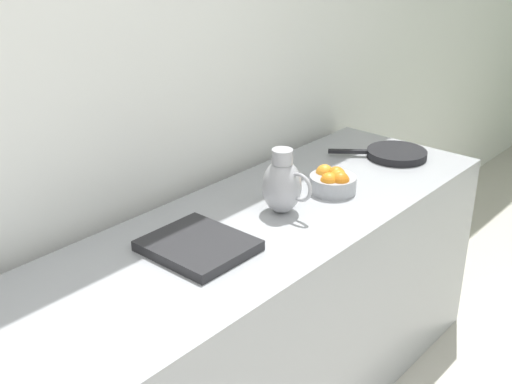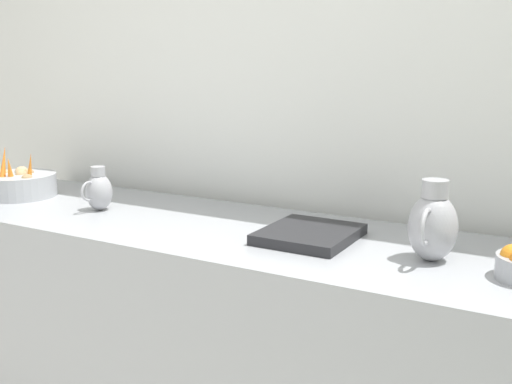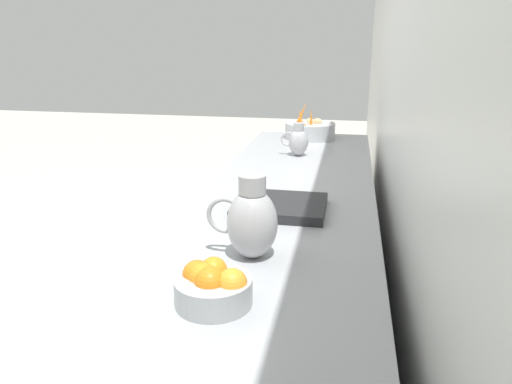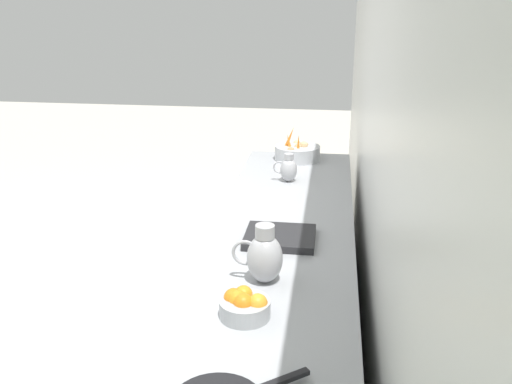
{
  "view_description": "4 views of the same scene",
  "coord_description": "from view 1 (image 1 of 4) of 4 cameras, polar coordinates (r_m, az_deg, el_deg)",
  "views": [
    {
      "loc": [
        -0.06,
        -1.08,
        1.96
      ],
      "look_at": [
        -1.33,
        0.39,
        1.1
      ],
      "focal_mm": 45.47,
      "sensor_mm": 36.0,
      "label": 1
    },
    {
      "loc": [
        0.37,
        1.09,
        1.48
      ],
      "look_at": [
        -1.4,
        0.09,
        1.05
      ],
      "focal_mm": 42.53,
      "sensor_mm": 36.0,
      "label": 2
    },
    {
      "loc": [
        -1.72,
        1.99,
        1.51
      ],
      "look_at": [
        -1.4,
        0.35,
        0.98
      ],
      "focal_mm": 34.12,
      "sensor_mm": 36.0,
      "label": 3
    },
    {
      "loc": [
        -1.71,
        2.8,
        2.03
      ],
      "look_at": [
        -1.34,
        0.13,
        1.09
      ],
      "focal_mm": 40.04,
      "sensor_mm": 36.0,
      "label": 4
    }
  ],
  "objects": [
    {
      "name": "tile_wall_left",
      "position": [
        2.61,
        -6.53,
        13.56
      ],
      "size": [
        0.1,
        8.43,
        3.0
      ],
      "primitive_type": "cube",
      "color": "white",
      "rests_on": "ground_plane"
    },
    {
      "name": "prep_counter",
      "position": [
        2.41,
        -6.24,
        -15.24
      ],
      "size": [
        0.74,
        3.1,
        0.89
      ],
      "primitive_type": "cube",
      "color": "#9EA0A5",
      "rests_on": "ground_plane"
    },
    {
      "name": "orange_bowl",
      "position": [
        2.65,
        6.81,
        0.96
      ],
      "size": [
        0.19,
        0.19,
        0.1
      ],
      "color": "#9EA0A5",
      "rests_on": "prep_counter"
    },
    {
      "name": "metal_pitcher_tall",
      "position": [
        2.43,
        2.34,
        0.66
      ],
      "size": [
        0.21,
        0.15,
        0.25
      ],
      "color": "#A3A3A8",
      "rests_on": "prep_counter"
    },
    {
      "name": "counter_sink_basin",
      "position": [
        2.21,
        -5.11,
        -4.72
      ],
      "size": [
        0.34,
        0.3,
        0.04
      ],
      "primitive_type": "cube",
      "color": "#232326",
      "rests_on": "prep_counter"
    },
    {
      "name": "skillet_on_counter",
      "position": [
        3.08,
        12.18,
        3.32
      ],
      "size": [
        0.4,
        0.34,
        0.03
      ],
      "color": "black",
      "rests_on": "prep_counter"
    }
  ]
}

